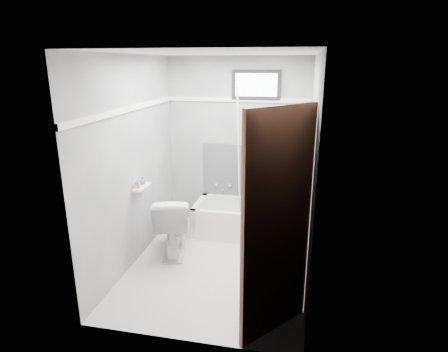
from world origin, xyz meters
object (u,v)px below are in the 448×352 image
(door, at_px, (309,246))
(soap_bottle_a, at_px, (138,184))
(bathtub, at_px, (248,219))
(toilet, at_px, (173,225))
(office_chair, at_px, (279,188))
(soap_bottle_b, at_px, (143,181))

(door, bearing_deg, soap_bottle_a, 147.11)
(bathtub, relative_size, toilet, 1.95)
(bathtub, bearing_deg, door, -71.25)
(office_chair, distance_m, door, 2.27)
(soap_bottle_a, bearing_deg, soap_bottle_b, 90.00)
(toilet, xyz_separation_m, soap_bottle_b, (-0.32, -0.09, 0.58))
(office_chair, height_order, door, door)
(toilet, relative_size, soap_bottle_a, 6.85)
(soap_bottle_b, bearing_deg, soap_bottle_a, -90.00)
(bathtub, bearing_deg, soap_bottle_b, -144.69)
(office_chair, bearing_deg, soap_bottle_b, -125.20)
(toilet, relative_size, door, 0.38)
(toilet, xyz_separation_m, soap_bottle_a, (-0.32, -0.23, 0.59))
(door, bearing_deg, office_chair, 98.74)
(bathtub, distance_m, toilet, 1.14)
(office_chair, height_order, toilet, office_chair)
(toilet, distance_m, soap_bottle_a, 0.71)
(soap_bottle_a, bearing_deg, door, -32.89)
(toilet, height_order, soap_bottle_a, soap_bottle_a)
(bathtub, height_order, door, door)
(bathtub, relative_size, office_chair, 1.29)
(office_chair, xyz_separation_m, door, (0.34, -2.23, 0.30))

